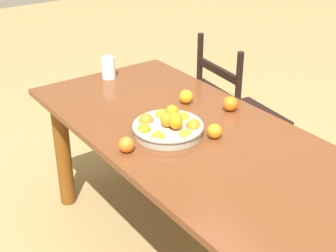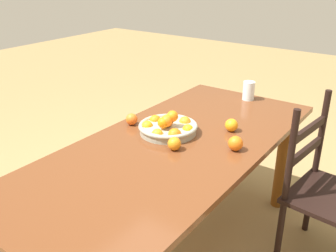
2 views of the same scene
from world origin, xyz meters
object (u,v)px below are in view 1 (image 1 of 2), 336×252
(dining_table, at_px, (199,160))
(orange_loose_0, at_px, (126,145))
(orange_loose_3, at_px, (215,131))
(drinking_glass, at_px, (108,68))
(chair_near_window, at_px, (236,118))
(orange_loose_1, at_px, (230,104))
(orange_loose_2, at_px, (186,97))
(fruit_bowl, at_px, (168,127))

(dining_table, height_order, orange_loose_0, orange_loose_0)
(dining_table, distance_m, orange_loose_3, 0.17)
(orange_loose_3, relative_size, drinking_glass, 0.54)
(chair_near_window, xyz_separation_m, drinking_glass, (-0.38, -0.67, 0.36))
(orange_loose_1, bearing_deg, orange_loose_2, -148.37)
(dining_table, bearing_deg, orange_loose_2, 152.30)
(orange_loose_3, height_order, drinking_glass, drinking_glass)
(fruit_bowl, height_order, orange_loose_0, fruit_bowl)
(chair_near_window, distance_m, orange_loose_0, 1.15)
(chair_near_window, relative_size, orange_loose_0, 13.93)
(drinking_glass, bearing_deg, orange_loose_0, -24.39)
(fruit_bowl, distance_m, orange_loose_0, 0.24)
(fruit_bowl, bearing_deg, orange_loose_2, 129.36)
(dining_table, distance_m, orange_loose_1, 0.35)
(dining_table, relative_size, orange_loose_2, 27.18)
(fruit_bowl, xyz_separation_m, drinking_glass, (-0.76, 0.12, 0.03))
(orange_loose_1, distance_m, orange_loose_2, 0.23)
(orange_loose_1, bearing_deg, drinking_glass, -159.97)
(chair_near_window, distance_m, orange_loose_3, 0.90)
(chair_near_window, bearing_deg, orange_loose_0, 118.27)
(orange_loose_2, bearing_deg, drinking_glass, -164.77)
(orange_loose_2, bearing_deg, orange_loose_1, 31.63)
(fruit_bowl, relative_size, orange_loose_0, 4.78)
(chair_near_window, bearing_deg, drinking_glass, 66.88)
(orange_loose_1, relative_size, orange_loose_2, 1.05)
(dining_table, bearing_deg, orange_loose_3, 37.97)
(chair_near_window, bearing_deg, dining_table, 131.27)
(fruit_bowl, bearing_deg, orange_loose_1, 93.38)
(dining_table, bearing_deg, drinking_glass, 178.69)
(chair_near_window, distance_m, drinking_glass, 0.85)
(orange_loose_0, bearing_deg, orange_loose_3, 72.33)
(fruit_bowl, height_order, orange_loose_3, fruit_bowl)
(orange_loose_3, xyz_separation_m, drinking_glass, (-0.91, -0.02, 0.03))
(chair_near_window, bearing_deg, orange_loose_3, 135.90)
(orange_loose_2, relative_size, drinking_glass, 0.57)
(fruit_bowl, bearing_deg, orange_loose_3, 44.06)
(orange_loose_3, bearing_deg, orange_loose_0, -107.67)
(chair_near_window, height_order, orange_loose_3, chair_near_window)
(dining_table, relative_size, drinking_glass, 15.44)
(fruit_bowl, distance_m, orange_loose_3, 0.21)
(orange_loose_1, height_order, drinking_glass, drinking_glass)
(chair_near_window, relative_size, drinking_glass, 7.52)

